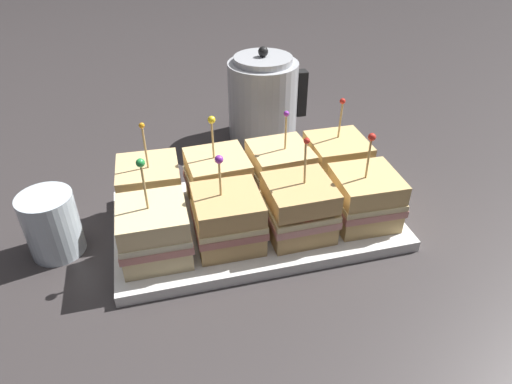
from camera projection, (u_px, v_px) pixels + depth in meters
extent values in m
plane|color=#383333|center=(256.00, 224.00, 0.74)|extent=(6.00, 6.00, 0.00)
cube|color=white|center=(256.00, 222.00, 0.74)|extent=(0.44, 0.25, 0.01)
cube|color=white|center=(256.00, 217.00, 0.73)|extent=(0.44, 0.25, 0.01)
cube|color=beige|center=(157.00, 246.00, 0.65)|extent=(0.09, 0.09, 0.03)
cube|color=tan|center=(155.00, 234.00, 0.63)|extent=(0.10, 0.10, 0.01)
cube|color=beige|center=(154.00, 229.00, 0.63)|extent=(0.10, 0.10, 0.01)
cube|color=beige|center=(152.00, 217.00, 0.62)|extent=(0.09, 0.09, 0.03)
cylinder|color=tan|center=(145.00, 188.00, 0.59)|extent=(0.00, 0.01, 0.08)
sphere|color=green|center=(140.00, 163.00, 0.57)|extent=(0.01, 0.01, 0.01)
cube|color=tan|center=(229.00, 233.00, 0.67)|extent=(0.09, 0.09, 0.03)
cube|color=#B26B60|center=(228.00, 221.00, 0.66)|extent=(0.10, 0.10, 0.01)
cube|color=beige|center=(228.00, 216.00, 0.65)|extent=(0.10, 0.10, 0.01)
cube|color=tan|center=(227.00, 205.00, 0.64)|extent=(0.09, 0.09, 0.03)
cylinder|color=tan|center=(220.00, 180.00, 0.62)|extent=(0.00, 0.01, 0.07)
sphere|color=purple|center=(219.00, 159.00, 0.60)|extent=(0.01, 0.01, 0.01)
cube|color=tan|center=(298.00, 223.00, 0.69)|extent=(0.09, 0.09, 0.03)
cube|color=tan|center=(298.00, 212.00, 0.68)|extent=(0.10, 0.10, 0.01)
cube|color=beige|center=(299.00, 206.00, 0.67)|extent=(0.10, 0.10, 0.01)
cylinder|color=red|center=(303.00, 209.00, 0.65)|extent=(0.05, 0.05, 0.00)
cube|color=tan|center=(300.00, 193.00, 0.66)|extent=(0.09, 0.09, 0.03)
cylinder|color=tan|center=(305.00, 165.00, 0.64)|extent=(0.00, 0.01, 0.08)
sphere|color=red|center=(307.00, 141.00, 0.62)|extent=(0.01, 0.01, 0.01)
cube|color=tan|center=(362.00, 211.00, 0.71)|extent=(0.10, 0.10, 0.03)
cube|color=tan|center=(364.00, 200.00, 0.70)|extent=(0.10, 0.10, 0.01)
cube|color=beige|center=(365.00, 195.00, 0.70)|extent=(0.10, 0.10, 0.01)
cube|color=#E0B771|center=(367.00, 184.00, 0.68)|extent=(0.10, 0.10, 0.03)
cylinder|color=tan|center=(368.00, 160.00, 0.65)|extent=(0.00, 0.00, 0.08)
sphere|color=red|center=(372.00, 137.00, 0.63)|extent=(0.01, 0.01, 0.01)
cube|color=#DBB77A|center=(153.00, 203.00, 0.73)|extent=(0.10, 0.10, 0.03)
cube|color=#B26B60|center=(151.00, 192.00, 0.72)|extent=(0.10, 0.10, 0.01)
cube|color=beige|center=(150.00, 187.00, 0.71)|extent=(0.10, 0.10, 0.01)
cylinder|color=red|center=(150.00, 189.00, 0.70)|extent=(0.06, 0.06, 0.00)
cube|color=#E8C281|center=(148.00, 174.00, 0.70)|extent=(0.10, 0.10, 0.03)
cylinder|color=tan|center=(145.00, 149.00, 0.67)|extent=(0.00, 0.01, 0.08)
sphere|color=orange|center=(142.00, 125.00, 0.65)|extent=(0.01, 0.01, 0.01)
cube|color=#DBB77A|center=(219.00, 194.00, 0.75)|extent=(0.10, 0.10, 0.03)
cube|color=#B26B60|center=(218.00, 184.00, 0.74)|extent=(0.10, 0.10, 0.01)
cube|color=beige|center=(218.00, 178.00, 0.73)|extent=(0.10, 0.10, 0.01)
cylinder|color=red|center=(220.00, 180.00, 0.72)|extent=(0.06, 0.06, 0.00)
cube|color=#E8C281|center=(217.00, 166.00, 0.72)|extent=(0.10, 0.10, 0.03)
cylinder|color=tan|center=(213.00, 141.00, 0.69)|extent=(0.00, 0.01, 0.08)
sphere|color=yellow|center=(212.00, 120.00, 0.67)|extent=(0.01, 0.01, 0.01)
cube|color=#DBB77A|center=(279.00, 185.00, 0.77)|extent=(0.10, 0.10, 0.03)
cube|color=tan|center=(279.00, 174.00, 0.76)|extent=(0.10, 0.10, 0.01)
cube|color=beige|center=(280.00, 169.00, 0.76)|extent=(0.10, 0.10, 0.01)
cylinder|color=red|center=(283.00, 171.00, 0.74)|extent=(0.07, 0.07, 0.00)
cube|color=#E8C281|center=(280.00, 156.00, 0.74)|extent=(0.10, 0.10, 0.03)
cylinder|color=tan|center=(286.00, 134.00, 0.72)|extent=(0.00, 0.00, 0.07)
sphere|color=purple|center=(286.00, 114.00, 0.70)|extent=(0.01, 0.01, 0.01)
cube|color=tan|center=(335.00, 176.00, 0.80)|extent=(0.09, 0.09, 0.03)
cube|color=tan|center=(336.00, 166.00, 0.79)|extent=(0.10, 0.10, 0.01)
cube|color=beige|center=(336.00, 161.00, 0.78)|extent=(0.10, 0.10, 0.01)
cylinder|color=red|center=(341.00, 162.00, 0.76)|extent=(0.05, 0.05, 0.00)
cube|color=#E0B771|center=(338.00, 148.00, 0.77)|extent=(0.09, 0.09, 0.03)
cylinder|color=tan|center=(340.00, 122.00, 0.75)|extent=(0.00, 0.01, 0.08)
sphere|color=red|center=(343.00, 101.00, 0.73)|extent=(0.01, 0.01, 0.01)
cylinder|color=#B7BABF|center=(263.00, 101.00, 0.95)|extent=(0.14, 0.14, 0.16)
cylinder|color=#B7BABF|center=(263.00, 60.00, 0.90)|extent=(0.12, 0.12, 0.01)
sphere|color=black|center=(263.00, 52.00, 0.89)|extent=(0.02, 0.02, 0.02)
cube|color=black|center=(301.00, 93.00, 0.96)|extent=(0.02, 0.02, 0.10)
cylinder|color=silver|center=(52.00, 224.00, 0.66)|extent=(0.08, 0.08, 0.10)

